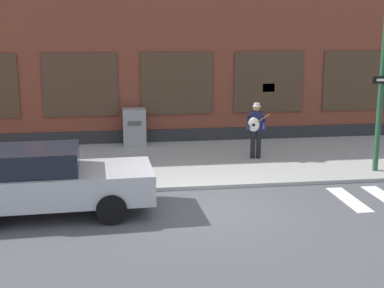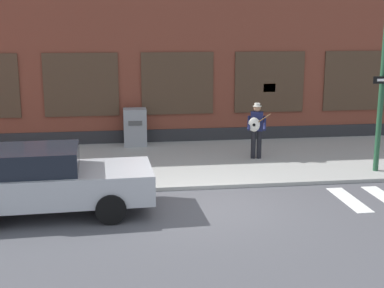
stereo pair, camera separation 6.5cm
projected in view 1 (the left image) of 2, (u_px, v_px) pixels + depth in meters
ground_plane at (210, 207)px, 12.57m from camera, size 160.00×160.00×0.00m
sidewalk at (187, 162)px, 16.45m from camera, size 28.00×5.44×0.10m
building_backdrop at (170, 24)px, 20.09m from camera, size 28.00×4.06×8.39m
red_car at (47, 181)px, 11.93m from camera, size 4.67×2.12×1.53m
busker at (256, 127)px, 16.44m from camera, size 0.72×0.64×1.73m
utility_box at (134, 127)px, 18.28m from camera, size 0.78×0.63×1.28m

